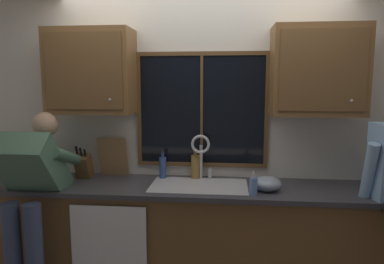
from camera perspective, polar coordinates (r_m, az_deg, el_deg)
name	(u,v)px	position (r m, az deg, el deg)	size (l,w,h in m)	color
back_wall	(202,137)	(3.21, 1.67, -0.77)	(6.00, 0.12, 2.55)	silver
window_glass	(202,110)	(3.12, 1.62, 3.59)	(1.10, 0.02, 0.95)	black
window_frame_top	(202,54)	(3.11, 1.65, 12.67)	(1.17, 0.02, 0.04)	brown
window_frame_bottom	(202,164)	(3.18, 1.57, -5.30)	(1.17, 0.02, 0.04)	brown
window_frame_left	(139,110)	(3.20, -8.61, 3.61)	(0.04, 0.02, 0.95)	brown
window_frame_right	(267,111)	(3.12, 12.09, 3.41)	(0.04, 0.02, 0.95)	brown
window_mullion_center	(202,110)	(3.10, 1.61, 3.57)	(0.02, 0.02, 0.95)	brown
lower_cabinet_run	(199,240)	(3.12, 1.13, -17.12)	(3.60, 0.58, 0.88)	brown
countertop	(199,188)	(2.94, 1.12, -9.13)	(3.66, 0.62, 0.04)	#38383D
dishwasher_front	(109,252)	(2.96, -13.38, -18.42)	(0.60, 0.02, 0.74)	white
upper_cabinet_left	(91,72)	(3.16, -16.15, 9.42)	(0.73, 0.36, 0.72)	brown
upper_cabinet_right	(318,71)	(3.02, 19.80, 9.34)	(0.73, 0.36, 0.72)	brown
sink	(199,197)	(2.97, 1.15, -10.51)	(0.80, 0.46, 0.21)	#B7B7BC
faucet	(202,151)	(3.05, 1.59, -3.17)	(0.18, 0.09, 0.40)	silver
person_standing	(32,188)	(3.04, -24.64, -8.31)	(0.53, 0.70, 1.53)	#384260
knife_block	(84,166)	(3.27, -17.20, -5.38)	(0.12, 0.18, 0.32)	brown
cutting_board	(113,157)	(3.26, -12.72, -4.01)	(0.26, 0.02, 0.36)	#997047
mixing_bowl	(267,184)	(2.87, 12.10, -8.23)	(0.23, 0.23, 0.12)	#8C99A8
soap_dispenser	(254,186)	(2.73, 10.00, -8.63)	(0.06, 0.07, 0.18)	#668CCC
bottle_green_glass	(195,166)	(3.12, 0.55, -5.55)	(0.08, 0.08, 0.27)	olive
bottle_tall_clear	(163,167)	(3.14, -4.80, -5.70)	(0.06, 0.06, 0.25)	#334C8C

